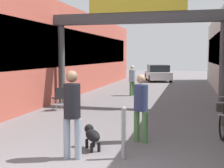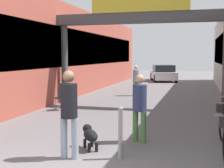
{
  "view_description": "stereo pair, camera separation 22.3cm",
  "coord_description": "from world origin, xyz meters",
  "px_view_note": "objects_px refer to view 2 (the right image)",
  "views": [
    {
      "loc": [
        2.1,
        -4.39,
        2.09
      ],
      "look_at": [
        0.0,
        4.03,
        1.3
      ],
      "focal_mm": 50.0,
      "sensor_mm": 36.0,
      "label": 1
    },
    {
      "loc": [
        2.32,
        -4.34,
        2.09
      ],
      "look_at": [
        0.0,
        4.03,
        1.3
      ],
      "focal_mm": 50.0,
      "sensor_mm": 36.0,
      "label": 2
    }
  ],
  "objects_px": {
    "pedestrian_carrying_crate": "(136,79)",
    "bollard_post_metal": "(121,132)",
    "dog_on_leash": "(90,135)",
    "parked_car_white": "(163,73)",
    "pedestrian_companion": "(140,104)",
    "cafe_chair_black_nearer": "(62,96)",
    "pedestrian_with_dog": "(69,108)"
  },
  "relations": [
    {
      "from": "pedestrian_with_dog",
      "to": "dog_on_leash",
      "type": "bearing_deg",
      "value": 75.19
    },
    {
      "from": "pedestrian_with_dog",
      "to": "dog_on_leash",
      "type": "xyz_separation_m",
      "value": [
        0.19,
        0.71,
        -0.72
      ]
    },
    {
      "from": "pedestrian_with_dog",
      "to": "pedestrian_carrying_crate",
      "type": "bearing_deg",
      "value": 93.5
    },
    {
      "from": "cafe_chair_black_nearer",
      "to": "pedestrian_companion",
      "type": "bearing_deg",
      "value": -44.07
    },
    {
      "from": "dog_on_leash",
      "to": "bollard_post_metal",
      "type": "relative_size",
      "value": 0.66
    },
    {
      "from": "pedestrian_companion",
      "to": "pedestrian_carrying_crate",
      "type": "bearing_deg",
      "value": 101.66
    },
    {
      "from": "pedestrian_with_dog",
      "to": "pedestrian_carrying_crate",
      "type": "height_order",
      "value": "pedestrian_with_dog"
    },
    {
      "from": "pedestrian_carrying_crate",
      "to": "parked_car_white",
      "type": "xyz_separation_m",
      "value": [
        0.35,
        9.9,
        -0.25
      ]
    },
    {
      "from": "pedestrian_with_dog",
      "to": "dog_on_leash",
      "type": "distance_m",
      "value": 1.03
    },
    {
      "from": "pedestrian_companion",
      "to": "parked_car_white",
      "type": "distance_m",
      "value": 18.57
    },
    {
      "from": "dog_on_leash",
      "to": "bollard_post_metal",
      "type": "bearing_deg",
      "value": -29.37
    },
    {
      "from": "pedestrian_with_dog",
      "to": "pedestrian_companion",
      "type": "bearing_deg",
      "value": 53.67
    },
    {
      "from": "cafe_chair_black_nearer",
      "to": "dog_on_leash",
      "type": "bearing_deg",
      "value": -58.51
    },
    {
      "from": "pedestrian_carrying_crate",
      "to": "bollard_post_metal",
      "type": "xyz_separation_m",
      "value": [
        1.64,
        -9.94,
        -0.35
      ]
    },
    {
      "from": "dog_on_leash",
      "to": "parked_car_white",
      "type": "height_order",
      "value": "parked_car_white"
    },
    {
      "from": "bollard_post_metal",
      "to": "cafe_chair_black_nearer",
      "type": "xyz_separation_m",
      "value": [
        -3.53,
        4.87,
        -0.01
      ]
    },
    {
      "from": "pedestrian_companion",
      "to": "parked_car_white",
      "type": "xyz_separation_m",
      "value": [
        -1.43,
        18.51,
        -0.29
      ]
    },
    {
      "from": "pedestrian_carrying_crate",
      "to": "bollard_post_metal",
      "type": "relative_size",
      "value": 1.47
    },
    {
      "from": "parked_car_white",
      "to": "pedestrian_with_dog",
      "type": "bearing_deg",
      "value": -89.23
    },
    {
      "from": "parked_car_white",
      "to": "pedestrian_companion",
      "type": "bearing_deg",
      "value": -85.6
    },
    {
      "from": "dog_on_leash",
      "to": "parked_car_white",
      "type": "xyz_separation_m",
      "value": [
        -0.46,
        19.37,
        0.32
      ]
    },
    {
      "from": "pedestrian_carrying_crate",
      "to": "dog_on_leash",
      "type": "height_order",
      "value": "pedestrian_carrying_crate"
    },
    {
      "from": "cafe_chair_black_nearer",
      "to": "pedestrian_with_dog",
      "type": "bearing_deg",
      "value": -63.85
    },
    {
      "from": "pedestrian_with_dog",
      "to": "parked_car_white",
      "type": "height_order",
      "value": "pedestrian_with_dog"
    },
    {
      "from": "pedestrian_with_dog",
      "to": "pedestrian_carrying_crate",
      "type": "distance_m",
      "value": 10.21
    },
    {
      "from": "cafe_chair_black_nearer",
      "to": "parked_car_white",
      "type": "xyz_separation_m",
      "value": [
        2.24,
        14.96,
        0.1
      ]
    },
    {
      "from": "pedestrian_carrying_crate",
      "to": "pedestrian_companion",
      "type": "bearing_deg",
      "value": -78.34
    },
    {
      "from": "parked_car_white",
      "to": "cafe_chair_black_nearer",
      "type": "bearing_deg",
      "value": -98.52
    },
    {
      "from": "pedestrian_with_dog",
      "to": "bollard_post_metal",
      "type": "distance_m",
      "value": 1.15
    },
    {
      "from": "pedestrian_carrying_crate",
      "to": "cafe_chair_black_nearer",
      "type": "relative_size",
      "value": 1.78
    },
    {
      "from": "bollard_post_metal",
      "to": "parked_car_white",
      "type": "height_order",
      "value": "parked_car_white"
    },
    {
      "from": "bollard_post_metal",
      "to": "pedestrian_with_dog",
      "type": "bearing_deg",
      "value": -166.37
    }
  ]
}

